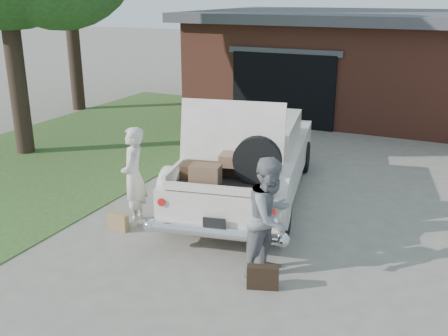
% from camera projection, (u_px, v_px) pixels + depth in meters
% --- Properties ---
extents(ground, '(90.00, 90.00, 0.00)m').
position_uv_depth(ground, '(209.00, 241.00, 8.65)').
color(ground, gray).
rests_on(ground, ground).
extents(grass_strip, '(6.00, 16.00, 0.02)m').
position_uv_depth(grass_strip, '(70.00, 152.00, 13.43)').
color(grass_strip, '#2D4C1E').
rests_on(grass_strip, ground).
extents(house, '(12.80, 7.80, 3.30)m').
position_uv_depth(house, '(388.00, 62.00, 17.57)').
color(house, brown).
rests_on(house, ground).
extents(sedan, '(3.09, 5.70, 2.23)m').
position_uv_depth(sedan, '(249.00, 159.00, 10.32)').
color(sedan, white).
rests_on(sedan, ground).
extents(woman_left, '(0.63, 0.75, 1.75)m').
position_uv_depth(woman_left, '(134.00, 176.00, 9.08)').
color(woman_left, beige).
rests_on(woman_left, ground).
extents(woman_right, '(0.86, 1.00, 1.77)m').
position_uv_depth(woman_right, '(270.00, 217.00, 7.42)').
color(woman_right, gray).
rests_on(woman_right, ground).
extents(suitcase_left, '(0.39, 0.15, 0.30)m').
position_uv_depth(suitcase_left, '(118.00, 222.00, 9.04)').
color(suitcase_left, '#9F7E51').
rests_on(suitcase_left, ground).
extents(suitcase_right, '(0.46, 0.28, 0.34)m').
position_uv_depth(suitcase_right, '(263.00, 277.00, 7.24)').
color(suitcase_right, black).
rests_on(suitcase_right, ground).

